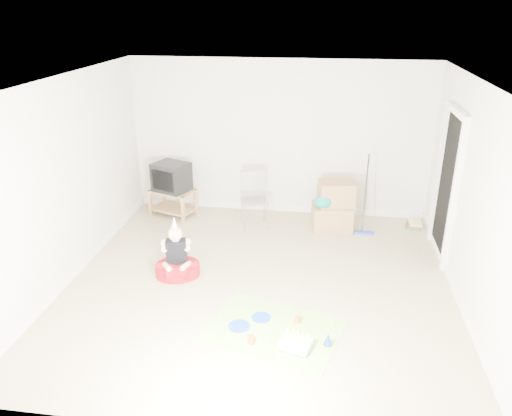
# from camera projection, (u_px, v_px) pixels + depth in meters

# --- Properties ---
(ground) EXTENTS (5.00, 5.00, 0.00)m
(ground) POSITION_uv_depth(u_px,v_px,m) (259.00, 283.00, 6.56)
(ground) COLOR tan
(ground) RESTS_ON ground
(doorway_recess) EXTENTS (0.02, 0.90, 2.05)m
(doorway_recess) POSITION_uv_depth(u_px,v_px,m) (447.00, 188.00, 6.94)
(doorway_recess) COLOR black
(doorway_recess) RESTS_ON ground
(tv_stand) EXTENTS (0.84, 0.66, 0.46)m
(tv_stand) POSITION_uv_depth(u_px,v_px,m) (173.00, 200.00, 8.54)
(tv_stand) COLOR #9C7346
(tv_stand) RESTS_ON ground
(crt_tv) EXTENTS (0.69, 0.64, 0.48)m
(crt_tv) POSITION_uv_depth(u_px,v_px,m) (171.00, 177.00, 8.38)
(crt_tv) COLOR black
(crt_tv) RESTS_ON tv_stand
(folding_chair) EXTENTS (0.51, 0.50, 0.92)m
(folding_chair) POSITION_uv_depth(u_px,v_px,m) (254.00, 201.00, 8.04)
(folding_chair) COLOR #939398
(folding_chair) RESTS_ON ground
(cardboard_boxes) EXTENTS (0.69, 0.58, 0.79)m
(cardboard_boxes) POSITION_uv_depth(u_px,v_px,m) (333.00, 206.00, 8.00)
(cardboard_boxes) COLOR #A2774E
(cardboard_boxes) RESTS_ON ground
(floor_mop) EXTENTS (0.31, 0.41, 1.22)m
(floor_mop) POSITION_uv_depth(u_px,v_px,m) (366.00, 219.00, 7.84)
(floor_mop) COLOR blue
(floor_mop) RESTS_ON ground
(book_pile) EXTENTS (0.27, 0.33, 0.10)m
(book_pile) POSITION_uv_depth(u_px,v_px,m) (414.00, 224.00, 8.18)
(book_pile) COLOR #2A803E
(book_pile) RESTS_ON ground
(seated_woman) EXTENTS (0.71, 0.71, 0.85)m
(seated_woman) POSITION_uv_depth(u_px,v_px,m) (177.00, 263.00, 6.68)
(seated_woman) COLOR #A10E18
(seated_woman) RESTS_ON ground
(party_mat) EXTENTS (1.68, 1.41, 0.01)m
(party_mat) POSITION_uv_depth(u_px,v_px,m) (274.00, 330.00, 5.62)
(party_mat) COLOR #EA319D
(party_mat) RESTS_ON ground
(birthday_cake) EXTENTS (0.38, 0.33, 0.15)m
(birthday_cake) POSITION_uv_depth(u_px,v_px,m) (296.00, 344.00, 5.32)
(birthday_cake) COLOR white
(birthday_cake) RESTS_ON party_mat
(blue_plate_near) EXTENTS (0.29, 0.29, 0.01)m
(blue_plate_near) POSITION_uv_depth(u_px,v_px,m) (261.00, 318.00, 5.82)
(blue_plate_near) COLOR #1742B9
(blue_plate_near) RESTS_ON party_mat
(blue_plate_far) EXTENTS (0.27, 0.27, 0.01)m
(blue_plate_far) POSITION_uv_depth(u_px,v_px,m) (239.00, 326.00, 5.67)
(blue_plate_far) COLOR #1742B9
(blue_plate_far) RESTS_ON party_mat
(orange_cup_near) EXTENTS (0.09, 0.09, 0.07)m
(orange_cup_near) POSITION_uv_depth(u_px,v_px,m) (298.00, 320.00, 5.73)
(orange_cup_near) COLOR #D34F17
(orange_cup_near) RESTS_ON party_mat
(orange_cup_far) EXTENTS (0.11, 0.11, 0.09)m
(orange_cup_far) POSITION_uv_depth(u_px,v_px,m) (251.00, 339.00, 5.38)
(orange_cup_far) COLOR #D34F17
(orange_cup_far) RESTS_ON party_mat
(blue_party_hat) EXTENTS (0.11, 0.11, 0.14)m
(blue_party_hat) POSITION_uv_depth(u_px,v_px,m) (328.00, 339.00, 5.34)
(blue_party_hat) COLOR blue
(blue_party_hat) RESTS_ON party_mat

